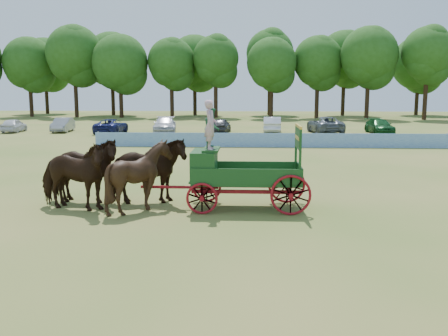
% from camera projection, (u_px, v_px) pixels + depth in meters
% --- Properties ---
extents(ground, '(160.00, 160.00, 0.00)m').
position_uv_depth(ground, '(314.00, 202.00, 18.94)').
color(ground, olive).
rests_on(ground, ground).
extents(horse_lead_left, '(3.15, 2.01, 2.46)m').
position_uv_depth(horse_lead_left, '(72.00, 176.00, 17.45)').
color(horse_lead_left, '#301E0D').
rests_on(horse_lead_left, ground).
extents(horse_lead_right, '(3.00, 1.52, 2.46)m').
position_uv_depth(horse_lead_right, '(83.00, 171.00, 18.54)').
color(horse_lead_right, '#301E0D').
rests_on(horse_lead_right, ground).
extents(horse_wheel_left, '(2.45, 2.23, 2.47)m').
position_uv_depth(horse_wheel_left, '(140.00, 176.00, 17.33)').
color(horse_wheel_left, '#301E0D').
rests_on(horse_wheel_left, ground).
extents(horse_wheel_right, '(3.13, 1.92, 2.46)m').
position_uv_depth(horse_wheel_right, '(146.00, 171.00, 18.41)').
color(horse_wheel_right, '#301E0D').
rests_on(horse_wheel_right, ground).
extents(farm_dray, '(6.00, 2.00, 3.86)m').
position_uv_depth(farm_dray, '(226.00, 163.00, 17.67)').
color(farm_dray, '#A41016').
rests_on(farm_dray, ground).
extents(sponsor_banner, '(26.00, 0.08, 1.05)m').
position_uv_depth(sponsor_banner, '(269.00, 140.00, 36.66)').
color(sponsor_banner, '#1E53A3').
rests_on(sponsor_banner, ground).
extents(parked_cars, '(38.28, 6.85, 1.60)m').
position_uv_depth(parked_cars, '(213.00, 125.00, 48.99)').
color(parked_cars, silver).
rests_on(parked_cars, ground).
extents(treeline, '(88.93, 22.41, 14.01)m').
position_uv_depth(treeline, '(235.00, 59.00, 76.46)').
color(treeline, '#382314').
rests_on(treeline, ground).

